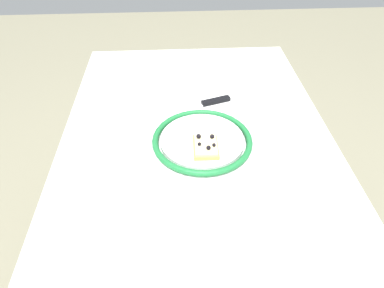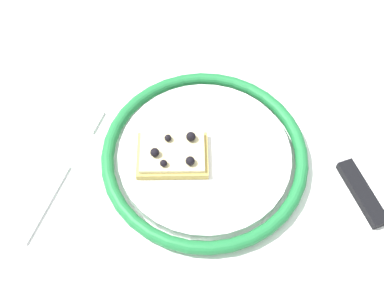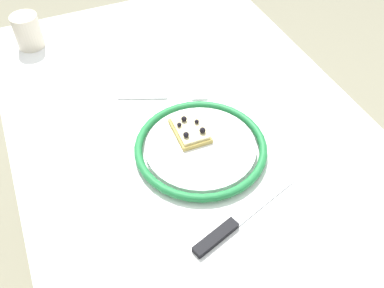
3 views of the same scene
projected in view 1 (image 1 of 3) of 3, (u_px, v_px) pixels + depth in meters
ground_plane at (196, 286)px, 1.34m from camera, size 6.00×6.00×0.00m
dining_table at (198, 175)px, 0.94m from camera, size 1.18×0.73×0.71m
plate at (202, 140)px, 0.89m from camera, size 0.26×0.26×0.02m
pizza_slice_near at (206, 146)px, 0.85m from camera, size 0.09×0.06×0.03m
knife at (206, 103)px, 1.04m from camera, size 0.09×0.23×0.01m
fork at (213, 195)px, 0.77m from camera, size 0.09×0.19×0.00m
napkin at (252, 74)px, 1.18m from camera, size 0.19×0.19×0.00m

